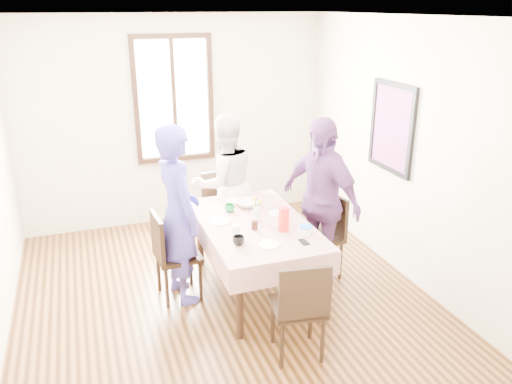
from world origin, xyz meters
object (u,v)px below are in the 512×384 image
chair_right (319,238)px  person_right (319,201)px  chair_far (225,212)px  chair_left (178,255)px  person_far (224,184)px  dining_table (254,257)px  chair_near (298,306)px  person_left (178,215)px

chair_right → person_right: (-0.02, 0.00, 0.43)m
chair_far → chair_left: bearing=44.0°
chair_left → person_far: 1.24m
chair_far → person_far: person_far is taller
person_right → dining_table: bearing=-106.6°
dining_table → chair_right: 0.76m
chair_near → person_left: 1.49m
chair_near → person_far: size_ratio=0.56×
person_left → chair_far: bearing=-47.7°
chair_right → person_left: bearing=78.9°
dining_table → chair_far: 1.08m
chair_right → person_left: size_ratio=0.51×
chair_far → person_left: bearing=44.7°
dining_table → person_right: 0.89m
chair_left → chair_right: 1.51m
person_left → person_far: (0.73, 0.91, -0.07)m
chair_left → chair_near: same height
chair_left → chair_right: size_ratio=1.00×
chair_far → chair_near: same height
chair_far → person_right: size_ratio=0.52×
chair_far → person_left: person_left is taller
dining_table → person_left: (-0.73, 0.15, 0.51)m
chair_left → person_left: 0.43m
chair_near → person_left: person_left is taller
person_right → person_left: bearing=-114.3°
chair_near → person_far: (0.00, 2.14, 0.36)m
person_left → person_far: size_ratio=1.08×
person_left → person_right: (1.46, -0.10, -0.01)m
person_left → person_far: bearing=-48.3°
chair_right → person_left: person_left is taller
chair_far → person_right: 1.34m
person_left → person_right: bearing=-103.5°
chair_far → person_left: 1.26m
person_far → person_right: (0.73, -1.01, 0.06)m
chair_left → person_far: (0.75, 0.91, 0.36)m
chair_far → person_right: (0.73, -1.03, 0.43)m
person_right → chair_left: bearing=-114.2°
person_left → chair_right: bearing=-103.5°
person_right → chair_far: bearing=-165.1°
dining_table → person_far: size_ratio=0.96×
dining_table → person_right: bearing=3.8°
person_left → person_right: 1.47m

